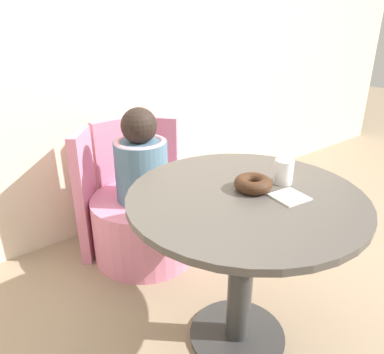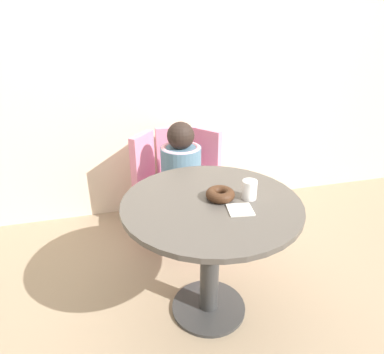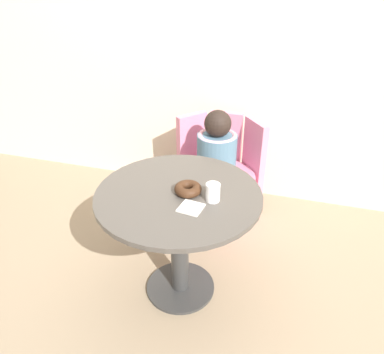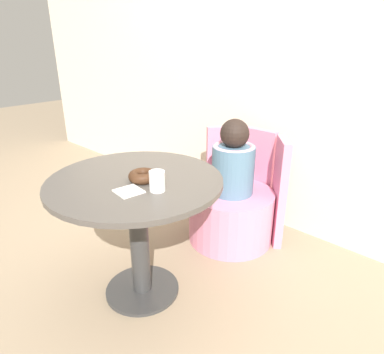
% 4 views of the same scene
% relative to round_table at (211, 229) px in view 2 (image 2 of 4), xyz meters
% --- Properties ---
extents(ground_plane, '(12.00, 12.00, 0.00)m').
position_rel_round_table_xyz_m(ground_plane, '(0.06, 0.05, -0.50)').
color(ground_plane, gray).
extents(back_wall, '(6.00, 0.06, 2.40)m').
position_rel_round_table_xyz_m(back_wall, '(0.06, 1.18, 0.70)').
color(back_wall, beige).
rests_on(back_wall, ground_plane).
extents(round_table, '(0.83, 0.83, 0.65)m').
position_rel_round_table_xyz_m(round_table, '(0.00, 0.00, 0.00)').
color(round_table, '#333333').
rests_on(round_table, ground_plane).
extents(tub_chair, '(0.55, 0.55, 0.34)m').
position_rel_round_table_xyz_m(tub_chair, '(0.03, 0.74, -0.33)').
color(tub_chair, pink).
rests_on(tub_chair, ground_plane).
extents(booth_backrest, '(0.65, 0.24, 0.70)m').
position_rel_round_table_xyz_m(booth_backrest, '(0.03, 0.97, -0.15)').
color(booth_backrest, pink).
rests_on(booth_backrest, ground_plane).
extents(child_figure, '(0.27, 0.27, 0.48)m').
position_rel_round_table_xyz_m(child_figure, '(0.03, 0.74, 0.05)').
color(child_figure, slate).
rests_on(child_figure, tub_chair).
extents(donut, '(0.13, 0.13, 0.05)m').
position_rel_round_table_xyz_m(donut, '(0.05, 0.01, 0.17)').
color(donut, '#3D2314').
rests_on(donut, round_table).
extents(cup, '(0.07, 0.07, 0.09)m').
position_rel_round_table_xyz_m(cup, '(0.18, -0.02, 0.20)').
color(cup, white).
rests_on(cup, round_table).
extents(paper_napkin, '(0.12, 0.12, 0.01)m').
position_rel_round_table_xyz_m(paper_napkin, '(0.10, -0.11, 0.15)').
color(paper_napkin, silver).
rests_on(paper_napkin, round_table).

